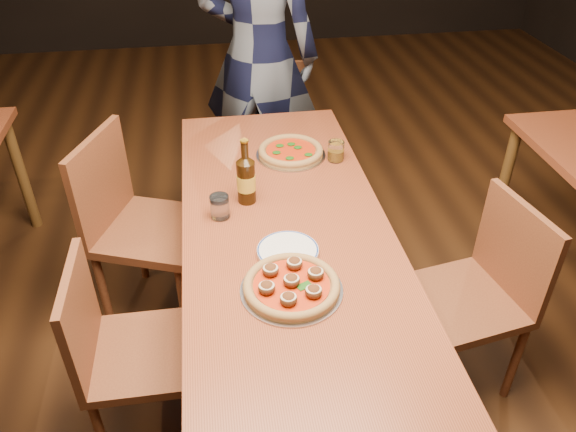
{
  "coord_description": "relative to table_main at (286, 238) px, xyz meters",
  "views": [
    {
      "loc": [
        -0.26,
        -1.74,
        2.03
      ],
      "look_at": [
        0.0,
        -0.05,
        0.82
      ],
      "focal_mm": 35.0,
      "sensor_mm": 36.0,
      "label": 1
    }
  ],
  "objects": [
    {
      "name": "ground",
      "position": [
        0.0,
        0.0,
        -0.68
      ],
      "size": [
        9.0,
        9.0,
        0.0
      ],
      "primitive_type": "plane",
      "color": "black"
    },
    {
      "name": "table_main",
      "position": [
        0.0,
        0.0,
        0.0
      ],
      "size": [
        0.8,
        2.0,
        0.75
      ],
      "color": "maroon",
      "rests_on": "ground"
    },
    {
      "name": "chair_main_nw",
      "position": [
        -0.57,
        -0.29,
        -0.24
      ],
      "size": [
        0.41,
        0.41,
        0.87
      ],
      "primitive_type": null,
      "rotation": [
        0.0,
        0.0,
        1.56
      ],
      "color": "#5F2B19",
      "rests_on": "ground"
    },
    {
      "name": "chair_main_sw",
      "position": [
        -0.56,
        0.4,
        -0.19
      ],
      "size": [
        0.59,
        0.59,
        0.98
      ],
      "primitive_type": null,
      "rotation": [
        0.0,
        0.0,
        1.21
      ],
      "color": "#5F2B19",
      "rests_on": "ground"
    },
    {
      "name": "chair_main_e",
      "position": [
        0.69,
        -0.22,
        -0.23
      ],
      "size": [
        0.49,
        0.49,
        0.9
      ],
      "primitive_type": null,
      "rotation": [
        0.0,
        0.0,
        -1.4
      ],
      "color": "#5F2B19",
      "rests_on": "ground"
    },
    {
      "name": "chair_end",
      "position": [
        0.11,
        1.24,
        -0.22
      ],
      "size": [
        0.44,
        0.44,
        0.91
      ],
      "primitive_type": null,
      "rotation": [
        0.0,
        0.0,
        -0.03
      ],
      "color": "#5F2B19",
      "rests_on": "ground"
    },
    {
      "name": "pizza_meatball",
      "position": [
        -0.04,
        -0.38,
        0.1
      ],
      "size": [
        0.34,
        0.34,
        0.06
      ],
      "rotation": [
        0.0,
        0.0,
        -0.01
      ],
      "color": "#B7B7BF",
      "rests_on": "table_main"
    },
    {
      "name": "pizza_margherita",
      "position": [
        0.1,
        0.53,
        0.09
      ],
      "size": [
        0.32,
        0.32,
        0.04
      ],
      "rotation": [
        0.0,
        0.0,
        0.32
      ],
      "color": "#B7B7BF",
      "rests_on": "table_main"
    },
    {
      "name": "plate_stack",
      "position": [
        -0.02,
        -0.19,
        0.08
      ],
      "size": [
        0.22,
        0.22,
        0.02
      ],
      "primitive_type": "cylinder",
      "color": "white",
      "rests_on": "table_main"
    },
    {
      "name": "beer_bottle",
      "position": [
        -0.13,
        0.18,
        0.17
      ],
      "size": [
        0.08,
        0.08,
        0.27
      ],
      "rotation": [
        0.0,
        0.0,
        0.09
      ],
      "color": "black",
      "rests_on": "table_main"
    },
    {
      "name": "water_glass",
      "position": [
        -0.25,
        0.08,
        0.12
      ],
      "size": [
        0.08,
        0.08,
        0.09
      ],
      "primitive_type": "cylinder",
      "color": "white",
      "rests_on": "table_main"
    },
    {
      "name": "amber_glass",
      "position": [
        0.3,
        0.46,
        0.12
      ],
      "size": [
        0.07,
        0.07,
        0.09
      ],
      "primitive_type": "cylinder",
      "color": "#996611",
      "rests_on": "table_main"
    },
    {
      "name": "diner",
      "position": [
        0.05,
        1.35,
        0.27
      ],
      "size": [
        0.81,
        0.67,
        1.89
      ],
      "primitive_type": "imported",
      "rotation": [
        0.0,
        0.0,
        2.78
      ],
      "color": "black",
      "rests_on": "ground"
    }
  ]
}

